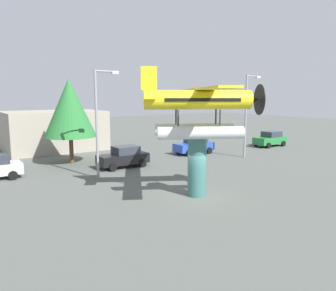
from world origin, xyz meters
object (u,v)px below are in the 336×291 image
Objects in this scene: floatplane_monument at (200,108)px; tree_east at (70,108)px; car_distant_green at (270,139)px; car_mid_black at (124,157)px; storefront_building at (54,131)px; car_far_blue at (194,145)px; display_pedestal at (197,167)px; streetlight_primary at (99,116)px; streetlight_secondary at (247,110)px.

tree_east is (-3.09, 13.67, -0.37)m from floatplane_monument.
floatplane_monument is 2.29× the size of car_distant_green.
car_mid_black is at bearing -53.48° from tree_east.
tree_east reaches higher than car_distant_green.
car_far_blue is at bearing -44.38° from storefront_building.
streetlight_primary is at bearing 112.43° from display_pedestal.
car_distant_green is at bearing 6.77° from streetlight_primary.
storefront_building is (-11.05, 10.81, 1.24)m from car_far_blue.
storefront_building is (-2.11, 12.48, 1.24)m from car_mid_black.
floatplane_monument is at bearing -149.56° from streetlight_secondary.
car_far_blue is 0.57× the size of tree_east.
display_pedestal is 9.57m from car_mid_black.
streetlight_primary is at bearing -93.59° from storefront_building.
storefront_building is (-21.52, 12.09, 1.24)m from car_distant_green.
car_distant_green is at bearing -178.87° from car_mid_black.
car_mid_black is 5.24m from streetlight_primary.
streetlight_secondary is (2.91, -4.33, 3.67)m from car_far_blue.
storefront_building is (-13.96, 15.14, -2.43)m from streetlight_secondary.
car_distant_green is 24.72m from storefront_building.
car_mid_black is at bearing 36.87° from streetlight_primary.
floatplane_monument reaches higher than car_distant_green.
car_mid_black is 12.71m from storefront_building.
car_mid_black is 0.57× the size of tree_east.
car_far_blue is at bearing 80.84° from floatplane_monument.
storefront_building is 1.37× the size of tree_east.
car_far_blue is at bearing 18.24° from streetlight_primary.
car_mid_black is at bearing -80.39° from storefront_building.
tree_east is at bearing -96.20° from storefront_building.
streetlight_primary is at bearing 18.24° from car_far_blue.
display_pedestal reaches higher than car_mid_black.
streetlight_secondary is (-7.57, -3.05, 3.67)m from car_distant_green.
car_distant_green is (19.46, 9.91, -0.89)m from display_pedestal.
floatplane_monument is 1.25× the size of streetlight_primary.
tree_east is (-11.96, 2.42, 3.97)m from car_far_blue.
car_far_blue is 0.42× the size of storefront_building.
streetlight_primary is at bearing 6.77° from car_distant_green.
car_far_blue is at bearing -169.44° from car_mid_black.
floatplane_monument is at bearing -77.26° from tree_east.
streetlight_primary reaches higher than car_mid_black.
display_pedestal is at bearing 26.99° from car_distant_green.
car_mid_black is 0.54× the size of streetlight_secondary.
streetlight_secondary is 20.74m from storefront_building.
car_distant_green is 0.54× the size of streetlight_primary.
streetlight_primary is 1.05× the size of tree_east.
car_mid_black is 1.00× the size of car_far_blue.
floatplane_monument is at bearing -66.98° from streetlight_primary.
car_mid_black is 9.09m from car_far_blue.
streetlight_primary is 0.98× the size of streetlight_secondary.
car_distant_green is 0.57× the size of tree_east.
storefront_building is at bearing 86.41° from streetlight_primary.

